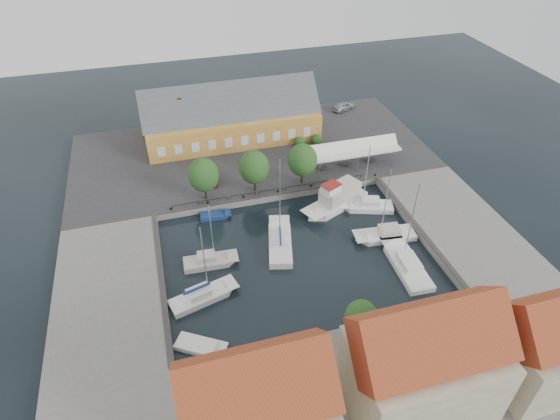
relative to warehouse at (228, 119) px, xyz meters
name	(u,v)px	position (x,y,z in m)	size (l,w,h in m)	color
ground	(293,248)	(2.60, -28.36, -4.43)	(140.00, 140.00, 0.00)	black
north_quay	(251,153)	(2.60, -5.36, -3.93)	(56.00, 26.00, 1.00)	#2D2D30
west_quay	(110,292)	(-19.40, -30.36, -3.93)	(12.00, 24.00, 1.00)	slate
east_quay	(457,224)	(24.60, -30.36, -3.93)	(12.00, 24.00, 1.00)	slate
south_bank	(361,394)	(2.60, -49.36, -3.93)	(56.00, 14.00, 1.00)	slate
quay_edge_fittings	(283,218)	(2.62, -23.61, -3.37)	(56.00, 24.72, 0.40)	#383533
warehouse	(228,119)	(0.00, 0.00, 0.00)	(28.56, 14.00, 9.55)	#C0802E
tent_canopy	(354,150)	(16.60, -13.86, -0.74)	(14.00, 4.00, 2.83)	white
quay_trees	(254,167)	(0.60, -16.36, 0.45)	(18.20, 4.20, 6.30)	black
car_silver	(344,106)	(22.49, 4.33, -2.66)	(1.82, 4.53, 1.54)	#A2A6A9
car_red	(211,178)	(-5.04, -12.44, -2.81)	(1.31, 3.76, 1.24)	#5E1E15
center_sailboat	(280,243)	(1.15, -27.46, -4.06)	(4.89, 9.55, 12.69)	white
trawler	(337,200)	(11.00, -21.71, -3.41)	(10.62, 7.00, 5.00)	white
east_boat_a	(368,207)	(14.94, -23.47, -4.17)	(7.72, 4.68, 10.63)	white
east_boat_b	(386,236)	(14.67, -29.75, -4.17)	(8.28, 3.50, 11.03)	white
east_boat_c	(406,265)	(14.61, -35.34, -4.17)	(3.45, 9.74, 12.08)	white
west_boat_b	(210,262)	(-7.94, -28.36, -4.17)	(6.74, 2.58, 9.30)	beige
west_boat_d	(202,297)	(-9.59, -33.68, -4.16)	(8.10, 4.34, 10.60)	white
launch_sw	(200,347)	(-10.77, -40.00, -4.34)	(5.47, 4.43, 0.98)	white
launch_nw	(215,216)	(-5.79, -19.54, -4.34)	(4.35, 2.03, 0.88)	navy
townhouses	(401,377)	(4.52, -51.60, 1.40)	(36.30, 8.50, 12.00)	beige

